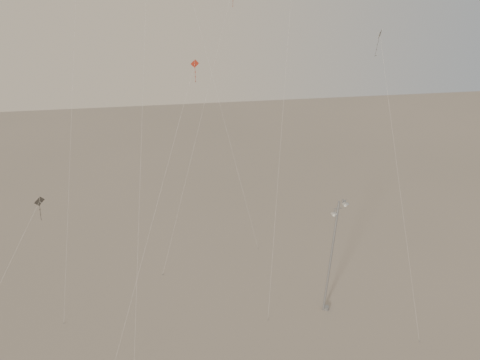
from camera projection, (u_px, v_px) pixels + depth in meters
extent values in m
cylinder|color=#979A9F|center=(326.00, 308.00, 38.09)|extent=(0.44, 0.44, 0.30)
cylinder|color=#979A9F|center=(331.00, 258.00, 36.29)|extent=(0.72, 0.18, 9.70)
cylinder|color=#979A9F|center=(343.00, 201.00, 34.51)|extent=(0.14, 0.14, 0.18)
cylinder|color=#979A9F|center=(344.00, 201.00, 34.74)|extent=(0.43, 0.37, 0.07)
cylinder|color=#979A9F|center=(346.00, 202.00, 34.98)|extent=(0.06, 0.06, 0.30)
ellipsoid|color=#B7B7B2|center=(345.00, 204.00, 35.03)|extent=(0.52, 0.52, 0.18)
cylinder|color=#979A9F|center=(338.00, 208.00, 34.67)|extent=(0.60, 0.10, 0.07)
cylinder|color=#979A9F|center=(334.00, 211.00, 34.68)|extent=(0.06, 0.06, 0.40)
ellipsoid|color=#B7B7B2|center=(334.00, 214.00, 34.76)|extent=(0.52, 0.52, 0.18)
cylinder|color=beige|center=(74.00, 61.00, 34.39)|extent=(5.12, 10.63, 38.47)
cylinder|color=#979A9F|center=(64.00, 323.00, 36.50)|extent=(0.06, 0.06, 0.10)
cylinder|color=beige|center=(140.00, 176.00, 31.30)|extent=(2.84, 9.33, 25.19)
cylinder|color=beige|center=(286.00, 64.00, 36.01)|extent=(5.28, 12.96, 37.62)
cylinder|color=#979A9F|center=(268.00, 320.00, 36.87)|extent=(0.06, 0.06, 0.10)
cube|color=maroon|center=(195.00, 64.00, 34.18)|extent=(0.61, 0.30, 0.65)
cylinder|color=maroon|center=(195.00, 75.00, 34.64)|extent=(0.05, 0.18, 1.12)
cylinder|color=beige|center=(154.00, 216.00, 32.53)|extent=(7.46, 10.29, 19.12)
cube|color=#2E2A26|center=(380.00, 34.00, 40.41)|extent=(0.35, 0.79, 0.81)
cylinder|color=#2E2A26|center=(377.00, 48.00, 40.83)|extent=(0.24, 0.04, 1.53)
cylinder|color=beige|center=(398.00, 176.00, 37.51)|extent=(1.63, 14.75, 20.53)
cylinder|color=#979A9F|center=(419.00, 342.00, 34.61)|extent=(0.06, 0.06, 0.10)
cylinder|color=beige|center=(215.00, 88.00, 41.03)|extent=(7.71, 2.11, 32.24)
cylinder|color=#979A9F|center=(258.00, 249.00, 46.91)|extent=(0.06, 0.06, 0.10)
cube|color=#2E2A26|center=(39.00, 201.00, 29.12)|extent=(0.61, 0.32, 0.66)
cylinder|color=#2E2A26|center=(40.00, 213.00, 29.53)|extent=(0.13, 0.15, 1.10)
cylinder|color=beige|center=(198.00, 131.00, 42.23)|extent=(8.10, 7.81, 24.44)
cylinder|color=#979A9F|center=(163.00, 275.00, 42.66)|extent=(0.06, 0.06, 0.10)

